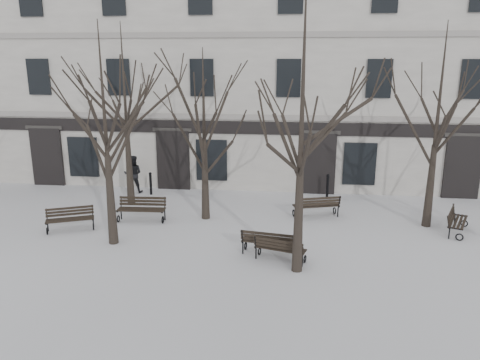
% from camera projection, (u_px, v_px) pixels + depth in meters
% --- Properties ---
extents(ground, '(100.00, 100.00, 0.00)m').
position_uv_depth(ground, '(219.00, 259.00, 15.18)').
color(ground, silver).
rests_on(ground, ground).
extents(building, '(40.40, 10.20, 11.40)m').
position_uv_depth(building, '(254.00, 72.00, 26.19)').
color(building, beige).
rests_on(building, ground).
extents(tree_1, '(5.25, 5.25, 7.50)m').
position_uv_depth(tree_1, '(104.00, 109.00, 15.27)').
color(tree_1, black).
rests_on(tree_1, ground).
extents(tree_2, '(6.00, 6.00, 8.57)m').
position_uv_depth(tree_2, '(303.00, 94.00, 12.99)').
color(tree_2, black).
rests_on(tree_2, ground).
extents(tree_4, '(5.43, 5.43, 7.75)m').
position_uv_depth(tree_4, '(125.00, 93.00, 19.69)').
color(tree_4, black).
rests_on(tree_4, ground).
extents(tree_5, '(4.69, 4.69, 6.69)m').
position_uv_depth(tree_5, '(204.00, 115.00, 17.90)').
color(tree_5, black).
rests_on(tree_5, ground).
extents(tree_6, '(5.31, 5.31, 7.59)m').
position_uv_depth(tree_6, '(439.00, 103.00, 16.90)').
color(tree_6, black).
rests_on(tree_6, ground).
extents(bench_0, '(1.80, 1.25, 0.87)m').
position_uv_depth(bench_0, '(70.00, 218.00, 17.57)').
color(bench_0, black).
rests_on(bench_0, ground).
extents(bench_1, '(1.85, 0.92, 0.90)m').
position_uv_depth(bench_1, '(269.00, 241.00, 15.34)').
color(bench_1, black).
rests_on(bench_1, ground).
extents(bench_2, '(1.72, 1.02, 0.82)m').
position_uv_depth(bench_2, '(280.00, 248.00, 14.89)').
color(bench_2, black).
rests_on(bench_2, ground).
extents(bench_3, '(1.91, 0.78, 0.95)m').
position_uv_depth(bench_3, '(142.00, 208.00, 18.57)').
color(bench_3, black).
rests_on(bench_3, ground).
extents(bench_4, '(1.96, 1.18, 0.94)m').
position_uv_depth(bench_4, '(317.00, 205.00, 18.96)').
color(bench_4, black).
rests_on(bench_4, ground).
extents(bench_5, '(1.25, 1.80, 0.87)m').
position_uv_depth(bench_5, '(456.00, 220.00, 17.35)').
color(bench_5, black).
rests_on(bench_5, ground).
extents(bollard_a, '(0.14, 0.14, 1.09)m').
position_uv_depth(bollard_a, '(151.00, 183.00, 22.08)').
color(bollard_a, black).
rests_on(bollard_a, ground).
extents(bollard_b, '(0.15, 0.15, 1.15)m').
position_uv_depth(bollard_b, '(328.00, 185.00, 21.49)').
color(bollard_b, black).
rests_on(bollard_b, ground).
extents(pedestrian_b, '(0.95, 0.78, 1.81)m').
position_uv_depth(pedestrian_b, '(134.00, 192.00, 22.59)').
color(pedestrian_b, black).
rests_on(pedestrian_b, ground).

